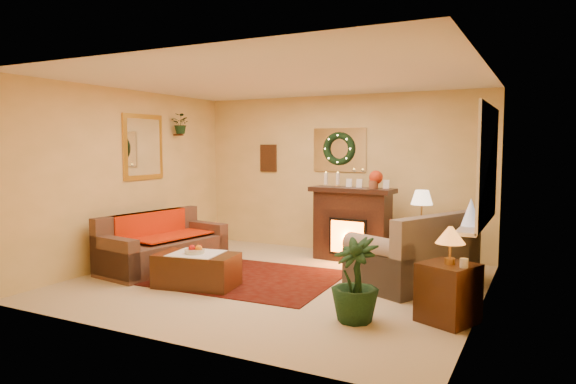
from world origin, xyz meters
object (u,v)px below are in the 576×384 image
at_px(fireplace, 352,225).
at_px(coffee_table, 197,270).
at_px(side_table_round, 418,245).
at_px(end_table_square, 448,296).
at_px(loveseat, 413,251).
at_px(sofa, 164,239).

xyz_separation_m(fireplace, coffee_table, (-1.23, -2.28, -0.34)).
relative_size(side_table_round, coffee_table, 0.66).
xyz_separation_m(fireplace, end_table_square, (1.81, -2.19, -0.28)).
distance_m(fireplace, loveseat, 1.46).
distance_m(sofa, coffee_table, 1.21).
height_order(loveseat, end_table_square, loveseat).
height_order(sofa, loveseat, loveseat).
distance_m(side_table_round, coffee_table, 3.21).
distance_m(fireplace, end_table_square, 2.85).
height_order(fireplace, coffee_table, fireplace).
bearing_deg(side_table_round, loveseat, -81.03).
xyz_separation_m(side_table_round, coffee_table, (-2.23, -2.31, -0.12)).
height_order(fireplace, end_table_square, fireplace).
xyz_separation_m(loveseat, end_table_square, (0.66, -1.30, -0.15)).
distance_m(sofa, end_table_square, 4.10).
bearing_deg(sofa, side_table_round, 36.28).
distance_m(fireplace, side_table_round, 1.03).
bearing_deg(side_table_round, sofa, -152.21).
bearing_deg(sofa, fireplace, 45.31).
bearing_deg(loveseat, sofa, -142.11).
bearing_deg(sofa, coffee_table, -21.39).
height_order(side_table_round, coffee_table, side_table_round).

